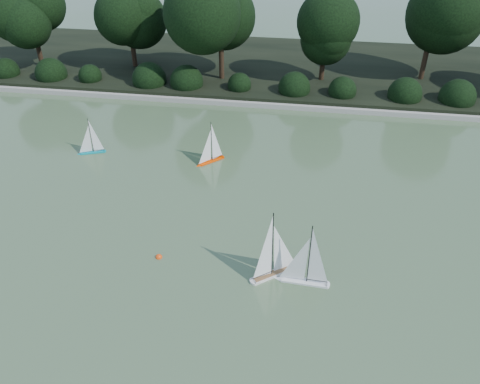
{
  "coord_description": "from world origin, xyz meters",
  "views": [
    {
      "loc": [
        0.59,
        -7.15,
        7.09
      ],
      "look_at": [
        -0.88,
        2.21,
        0.7
      ],
      "focal_mm": 35.0,
      "sensor_mm": 36.0,
      "label": 1
    }
  ],
  "objects_px": {
    "sailboat_orange": "(209,156)",
    "sailboat_teal": "(90,148)",
    "sailboat_white_a": "(301,273)",
    "sailboat_white_b": "(278,264)",
    "race_buoy": "(159,257)"
  },
  "relations": [
    {
      "from": "sailboat_orange",
      "to": "sailboat_teal",
      "type": "distance_m",
      "value": 3.75
    },
    {
      "from": "sailboat_teal",
      "to": "sailboat_white_a",
      "type": "bearing_deg",
      "value": -34.33
    },
    {
      "from": "sailboat_white_b",
      "to": "sailboat_teal",
      "type": "xyz_separation_m",
      "value": [
        -6.2,
        4.38,
        -0.08
      ]
    },
    {
      "from": "sailboat_white_a",
      "to": "sailboat_orange",
      "type": "height_order",
      "value": "sailboat_white_a"
    },
    {
      "from": "sailboat_white_b",
      "to": "sailboat_orange",
      "type": "relative_size",
      "value": 1.28
    },
    {
      "from": "sailboat_white_a",
      "to": "sailboat_white_b",
      "type": "height_order",
      "value": "sailboat_white_b"
    },
    {
      "from": "sailboat_white_a",
      "to": "sailboat_orange",
      "type": "xyz_separation_m",
      "value": [
        -2.94,
        4.6,
        -0.04
      ]
    },
    {
      "from": "sailboat_orange",
      "to": "race_buoy",
      "type": "distance_m",
      "value": 4.33
    },
    {
      "from": "sailboat_teal",
      "to": "race_buoy",
      "type": "relative_size",
      "value": 8.02
    },
    {
      "from": "sailboat_white_a",
      "to": "race_buoy",
      "type": "relative_size",
      "value": 10.74
    },
    {
      "from": "sailboat_white_b",
      "to": "race_buoy",
      "type": "relative_size",
      "value": 11.48
    },
    {
      "from": "sailboat_orange",
      "to": "race_buoy",
      "type": "height_order",
      "value": "sailboat_orange"
    },
    {
      "from": "sailboat_white_a",
      "to": "sailboat_orange",
      "type": "relative_size",
      "value": 1.19
    },
    {
      "from": "sailboat_teal",
      "to": "race_buoy",
      "type": "distance_m",
      "value": 5.55
    },
    {
      "from": "sailboat_white_a",
      "to": "sailboat_white_b",
      "type": "bearing_deg",
      "value": 159.49
    }
  ]
}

